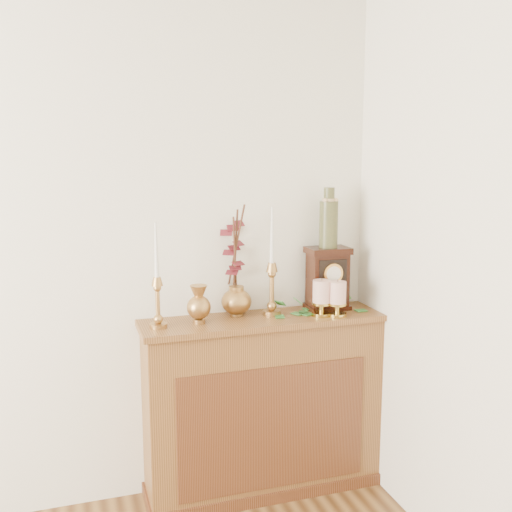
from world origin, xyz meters
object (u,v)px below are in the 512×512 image
object	(u,v)px
candlestick_left	(157,294)
bud_vase	(199,305)
ceramic_vase	(329,221)
mantel_clock	(328,279)
candlestick_center	(272,280)
ginger_jar	(234,265)

from	to	relation	value
candlestick_left	bud_vase	world-z (taller)	candlestick_left
candlestick_left	ceramic_vase	size ratio (longest dim) A/B	1.61
candlestick_left	mantel_clock	xyz separation A→B (m)	(0.90, 0.07, -0.00)
candlestick_left	candlestick_center	world-z (taller)	candlestick_center
candlestick_left	mantel_clock	bearing A→B (deg)	4.73
candlestick_left	ceramic_vase	xyz separation A→B (m)	(0.90, 0.08, 0.30)
candlestick_center	bud_vase	distance (m)	0.40
ginger_jar	bud_vase	bearing A→B (deg)	-149.95
candlestick_left	candlestick_center	bearing A→B (deg)	5.09
bud_vase	ceramic_vase	bearing A→B (deg)	5.25
candlestick_center	mantel_clock	distance (m)	0.32
candlestick_center	mantel_clock	bearing A→B (deg)	4.06
candlestick_left	ginger_jar	xyz separation A→B (m)	(0.41, 0.13, 0.09)
bud_vase	mantel_clock	world-z (taller)	mantel_clock
candlestick_left	mantel_clock	distance (m)	0.90
candlestick_left	ginger_jar	bearing A→B (deg)	18.27
bud_vase	ceramic_vase	xyz separation A→B (m)	(0.70, 0.06, 0.37)
mantel_clock	candlestick_left	bearing A→B (deg)	-174.55
candlestick_center	ceramic_vase	distance (m)	0.43
bud_vase	mantel_clock	bearing A→B (deg)	5.01
bud_vase	ginger_jar	bearing A→B (deg)	30.05
mantel_clock	ceramic_vase	world-z (taller)	ceramic_vase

